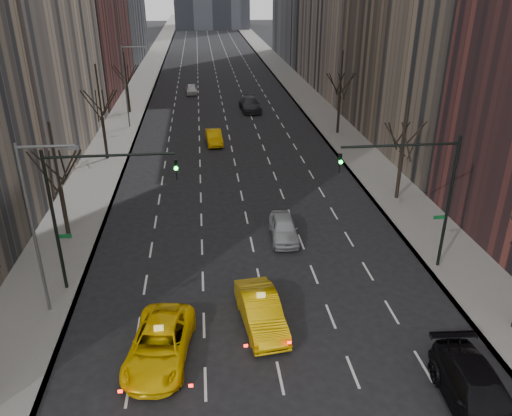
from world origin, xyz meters
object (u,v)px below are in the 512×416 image
object	(u,v)px
taxi_suv	(160,344)
silver_sedan_ahead	(284,228)
taxi_sedan	(261,311)
parked_suv_black	(479,395)

from	to	relation	value
taxi_suv	silver_sedan_ahead	size ratio (longest dim) A/B	1.29
taxi_suv	taxi_sedan	xyz separation A→B (m)	(4.84, 1.88, 0.05)
taxi_suv	silver_sedan_ahead	xyz separation A→B (m)	(7.42, 10.79, -0.04)
taxi_sedan	parked_suv_black	size ratio (longest dim) A/B	0.85
taxi_suv	parked_suv_black	size ratio (longest dim) A/B	0.95
taxi_suv	parked_suv_black	xyz separation A→B (m)	(12.74, -4.53, 0.08)
parked_suv_black	taxi_sedan	bearing A→B (deg)	144.45
taxi_sedan	silver_sedan_ahead	distance (m)	9.27
silver_sedan_ahead	parked_suv_black	xyz separation A→B (m)	(5.32, -15.32, 0.12)
taxi_suv	taxi_sedan	distance (m)	5.19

